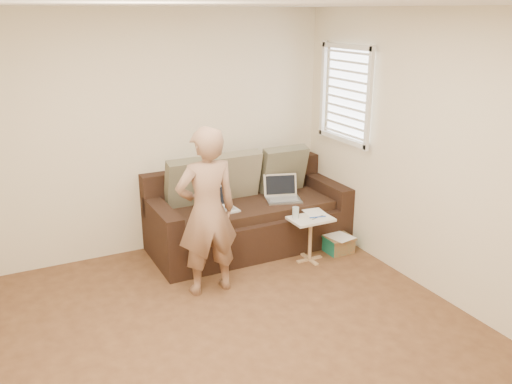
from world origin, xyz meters
The scene contains 18 objects.
floor centered at (0.00, 0.00, 0.00)m, with size 4.50×4.50×0.00m, color #4D2F1C.
ceiling centered at (0.00, 0.00, 2.60)m, with size 4.50×4.50×0.00m, color white.
wall_back centered at (0.00, 2.25, 1.30)m, with size 4.00×4.00×0.00m, color beige.
wall_front centered at (0.00, -2.25, 1.30)m, with size 4.00×4.00×0.00m, color beige.
wall_right centered at (2.00, 0.00, 1.30)m, with size 4.50×4.50×0.00m, color beige.
window_blinds centered at (1.95, 1.50, 1.70)m, with size 0.12×0.88×1.08m, color white, non-canonical shape.
sofa centered at (0.90, 1.77, 0.42)m, with size 2.20×0.95×0.85m, color black, non-canonical shape.
pillow_left centered at (0.30, 1.98, 0.79)m, with size 0.55×0.14×0.55m, color brown, non-canonical shape.
pillow_mid centered at (0.85, 2.00, 0.79)m, with size 0.55×0.14×0.55m, color #757253, non-canonical shape.
pillow_right centered at (1.45, 1.98, 0.79)m, with size 0.55×0.14×0.55m, color brown, non-canonical shape.
laptop_silver centered at (1.29, 1.68, 0.52)m, with size 0.38×0.28×0.26m, color #B7BABC, non-canonical shape.
laptop_white centered at (0.53, 1.68, 0.52)m, with size 0.35×0.25×0.25m, color white, non-canonical shape.
person centered at (0.11, 1.03, 0.81)m, with size 0.59×0.40×1.61m, color #89604B.
side_table centered at (1.32, 1.15, 0.24)m, with size 0.44×0.31×0.49m, color silver, non-canonical shape.
drinking_glass centered at (1.17, 1.22, 0.55)m, with size 0.07×0.07×0.12m, color silver, non-canonical shape.
scissors centered at (1.38, 1.11, 0.50)m, with size 0.18×0.10×0.02m, color silver, non-canonical shape.
paper_on_table centered at (1.44, 1.24, 0.49)m, with size 0.21×0.30×0.00m, color white, non-canonical shape.
striped_box centered at (1.72, 1.20, 0.10)m, with size 0.30×0.30×0.19m, color #CD481E, non-canonical shape.
Camera 1 is at (-1.59, -3.34, 2.56)m, focal length 38.04 mm.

